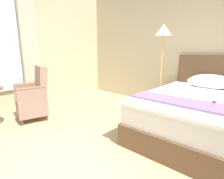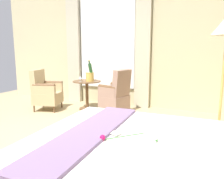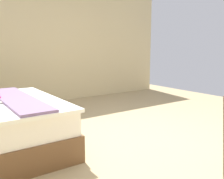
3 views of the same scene
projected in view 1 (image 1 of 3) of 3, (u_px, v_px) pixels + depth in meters
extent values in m
cube|color=#C2B38D|center=(199.00, 38.00, 3.57)|extent=(5.99, 0.12, 3.01)
cube|color=#BDB69D|center=(29.00, 42.00, 3.79)|extent=(0.10, 0.36, 2.86)
cube|color=brown|center=(208.00, 127.00, 2.58)|extent=(1.71, 2.11, 0.31)
cube|color=white|center=(210.00, 109.00, 2.52)|extent=(1.66, 2.05, 0.27)
cube|color=white|center=(210.00, 99.00, 2.44)|extent=(1.74, 1.99, 0.04)
cube|color=slate|center=(200.00, 105.00, 2.05)|extent=(1.71, 0.38, 0.03)
ellipsoid|color=white|center=(211.00, 80.00, 3.25)|extent=(0.73, 0.26, 0.23)
ellipsoid|color=white|center=(208.00, 83.00, 3.07)|extent=(0.73, 0.26, 0.23)
cylinder|color=#2D6628|center=(204.00, 99.00, 2.32)|extent=(0.29, 0.30, 0.01)
sphere|color=#B20F4C|center=(214.00, 103.00, 2.11)|extent=(0.05, 0.05, 0.05)
ellipsoid|color=#33702D|center=(209.00, 95.00, 2.52)|extent=(0.05, 0.03, 0.01)
cube|color=white|center=(199.00, 101.00, 2.26)|extent=(0.11, 0.13, 0.00)
cylinder|color=#D3AB53|center=(159.00, 111.00, 3.71)|extent=(0.28, 0.28, 0.03)
cylinder|color=#D3AB53|center=(161.00, 75.00, 3.54)|extent=(0.03, 0.03, 1.51)
cone|color=beige|center=(164.00, 30.00, 3.35)|extent=(0.33, 0.33, 0.22)
cylinder|color=brown|center=(19.00, 115.00, 3.37)|extent=(0.04, 0.04, 0.10)
cylinder|color=brown|center=(22.00, 123.00, 3.00)|extent=(0.04, 0.04, 0.10)
cylinder|color=brown|center=(42.00, 111.00, 3.59)|extent=(0.04, 0.04, 0.10)
cylinder|color=brown|center=(47.00, 118.00, 3.22)|extent=(0.04, 0.04, 0.10)
cube|color=gray|center=(32.00, 106.00, 3.25)|extent=(0.65, 0.61, 0.30)
cube|color=gray|center=(41.00, 82.00, 3.25)|extent=(0.54, 0.30, 0.59)
cube|color=gray|center=(27.00, 90.00, 3.36)|extent=(0.21, 0.46, 0.21)
cylinder|color=brown|center=(27.00, 85.00, 3.33)|extent=(0.21, 0.46, 0.09)
cube|color=gray|center=(31.00, 95.00, 3.00)|extent=(0.21, 0.46, 0.21)
cylinder|color=brown|center=(31.00, 89.00, 2.98)|extent=(0.21, 0.46, 0.09)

